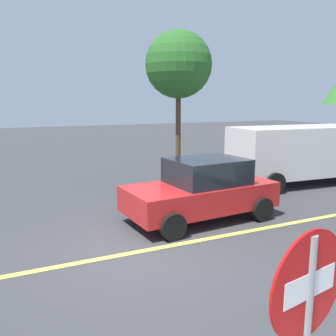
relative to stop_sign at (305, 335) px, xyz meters
name	(u,v)px	position (x,y,z in m)	size (l,w,h in m)	color
ground_plane	(142,251)	(0.77, 5.12, -1.60)	(80.00, 80.00, 0.00)	#38383A
lane_marking_centre	(256,230)	(3.77, 5.12, -1.59)	(28.00, 0.16, 0.01)	#E0D14C
stop_sign	(305,335)	(0.00, 0.00, 0.00)	(0.75, 0.14, 2.34)	gray
white_van	(297,151)	(8.37, 8.52, -0.33)	(5.33, 2.56, 2.20)	silver
car_red_crossing	(202,190)	(2.98, 6.43, -0.78)	(4.13, 2.27, 1.65)	red
tree_left_verge	(178,65)	(5.13, 12.15, 3.01)	(2.78, 2.78, 6.02)	#513823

